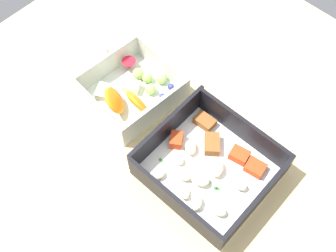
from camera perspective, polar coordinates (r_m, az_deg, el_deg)
table_surface at (r=69.37cm, az=0.33°, el=-2.19°), size 80.00×80.00×2.00cm
pasta_container at (r=64.93cm, az=5.36°, el=-5.26°), size 18.18×16.82×5.47cm
fruit_bowl at (r=71.32cm, az=-4.82°, el=4.67°), size 14.04×15.05×5.70cm
paper_cup_liner at (r=78.13cm, az=-9.45°, el=9.41°), size 3.88×3.88×1.63cm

